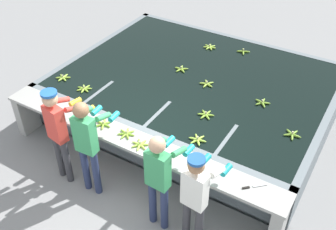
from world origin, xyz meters
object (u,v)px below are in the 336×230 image
(worker_3, at_px, (196,193))
(banana_bunch_ledge_1, at_px, (140,144))
(banana_bunch_floating_7, at_px, (197,140))
(banana_bunch_floating_4, at_px, (84,89))
(banana_bunch_floating_5, at_px, (63,78))
(banana_bunch_floating_1, at_px, (181,69))
(banana_bunch_floating_0, at_px, (207,84))
(banana_bunch_floating_8, at_px, (206,115))
(worker_2, at_px, (159,174))
(banana_bunch_ledge_2, at_px, (126,134))
(banana_bunch_floating_3, at_px, (262,103))
(worker_1, at_px, (87,140))
(banana_bunch_floating_6, at_px, (292,134))
(banana_bunch_ledge_0, at_px, (103,124))
(knife_0, at_px, (251,187))
(banana_bunch_floating_2, at_px, (210,47))
(banana_bunch_floating_9, at_px, (243,51))
(worker_0, at_px, (58,128))

(worker_3, xyz_separation_m, banana_bunch_ledge_1, (-1.19, 0.48, -0.10))
(banana_bunch_floating_7, bearing_deg, banana_bunch_floating_4, 175.79)
(banana_bunch_floating_5, bearing_deg, banana_bunch_ledge_1, -19.24)
(worker_3, xyz_separation_m, banana_bunch_floating_1, (-1.75, 2.69, -0.10))
(banana_bunch_floating_0, xyz_separation_m, banana_bunch_floating_8, (0.40, -0.84, -0.00))
(worker_2, distance_m, banana_bunch_ledge_2, 1.12)
(banana_bunch_floating_3, bearing_deg, banana_bunch_ledge_1, -120.72)
(worker_1, relative_size, banana_bunch_floating_7, 5.96)
(worker_3, height_order, banana_bunch_floating_0, worker_3)
(banana_bunch_floating_0, xyz_separation_m, banana_bunch_floating_6, (1.76, -0.60, 0.00))
(banana_bunch_ledge_0, height_order, banana_bunch_ledge_2, same)
(banana_bunch_ledge_0, height_order, knife_0, banana_bunch_ledge_0)
(worker_3, bearing_deg, knife_0, 46.60)
(banana_bunch_floating_0, height_order, banana_bunch_floating_2, same)
(banana_bunch_floating_0, distance_m, banana_bunch_floating_2, 1.44)
(banana_bunch_floating_3, bearing_deg, banana_bunch_floating_0, 178.05)
(banana_bunch_floating_2, xyz_separation_m, banana_bunch_floating_9, (0.68, 0.18, 0.00))
(banana_bunch_ledge_0, relative_size, banana_bunch_ledge_2, 1.00)
(banana_bunch_floating_5, bearing_deg, banana_bunch_floating_2, 54.48)
(worker_1, bearing_deg, worker_3, -0.67)
(banana_bunch_floating_2, bearing_deg, banana_bunch_floating_4, -115.02)
(worker_2, height_order, banana_bunch_ledge_2, worker_2)
(banana_bunch_floating_8, bearing_deg, banana_bunch_floating_7, -74.20)
(worker_3, xyz_separation_m, banana_bunch_floating_0, (-1.09, 2.48, -0.10))
(banana_bunch_floating_2, bearing_deg, banana_bunch_floating_1, -93.37)
(banana_bunch_ledge_2, bearing_deg, banana_bunch_floating_1, 96.52)
(worker_1, bearing_deg, banana_bunch_floating_2, 88.50)
(banana_bunch_floating_2, xyz_separation_m, banana_bunch_floating_6, (2.36, -1.91, 0.00))
(banana_bunch_floating_3, relative_size, banana_bunch_floating_8, 0.98)
(worker_3, xyz_separation_m, knife_0, (0.53, 0.56, -0.11))
(banana_bunch_ledge_0, bearing_deg, banana_bunch_floating_8, 39.95)
(banana_bunch_ledge_1, bearing_deg, banana_bunch_floating_1, 104.27)
(banana_bunch_floating_6, bearing_deg, knife_0, -96.07)
(banana_bunch_floating_0, relative_size, banana_bunch_floating_6, 1.00)
(banana_bunch_floating_0, height_order, banana_bunch_floating_9, same)
(banana_bunch_floating_3, xyz_separation_m, banana_bunch_floating_4, (-2.87, -1.24, -0.00))
(banana_bunch_floating_1, height_order, knife_0, banana_bunch_floating_1)
(banana_bunch_floating_3, bearing_deg, banana_bunch_floating_7, -109.13)
(banana_bunch_floating_1, distance_m, banana_bunch_floating_5, 2.23)
(banana_bunch_floating_3, distance_m, banana_bunch_floating_7, 1.50)
(worker_0, xyz_separation_m, banana_bunch_floating_3, (2.31, 2.44, -0.18))
(banana_bunch_floating_4, bearing_deg, worker_2, -26.89)
(worker_3, height_order, banana_bunch_floating_8, worker_3)
(banana_bunch_floating_5, relative_size, banana_bunch_floating_8, 1.00)
(worker_2, xyz_separation_m, banana_bunch_floating_9, (-0.45, 3.97, -0.13))
(worker_2, relative_size, banana_bunch_ledge_1, 5.81)
(banana_bunch_floating_2, xyz_separation_m, banana_bunch_ledge_1, (0.50, -3.31, 0.00))
(banana_bunch_floating_2, bearing_deg, banana_bunch_floating_7, -67.04)
(worker_0, xyz_separation_m, banana_bunch_floating_9, (1.32, 3.98, -0.18))
(banana_bunch_floating_2, bearing_deg, worker_0, -99.60)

